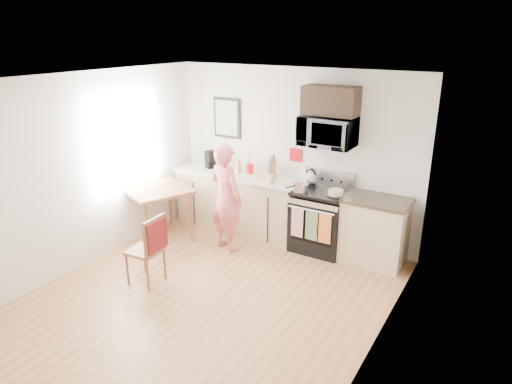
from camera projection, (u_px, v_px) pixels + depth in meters
The scene contains 28 objects.
floor at pixel (206, 299), 5.54m from camera, with size 4.60×4.60×0.00m, color #A0643D.
back_wall at pixel (293, 154), 6.96m from camera, with size 4.00×0.04×2.60m, color silver.
front_wall at pixel (4, 295), 3.25m from camera, with size 4.00×0.04×2.60m, color silver.
left_wall at pixel (82, 172), 6.08m from camera, with size 0.04×4.60×2.60m, color silver.
right_wall at pixel (377, 238), 4.13m from camera, with size 0.04×4.60×2.60m, color silver.
ceiling at pixel (196, 80), 4.67m from camera, with size 4.00×4.60×0.04m, color silver.
window at pixel (126, 142), 6.62m from camera, with size 0.06×1.40×1.50m.
cabinet_left at pixel (239, 203), 7.39m from camera, with size 2.10×0.60×0.90m, color tan.
countertop_left at pixel (239, 175), 7.24m from camera, with size 2.14×0.64×0.04m, color beige.
cabinet_right at pixel (374, 232), 6.31m from camera, with size 0.84×0.60×0.90m, color tan.
countertop_right at pixel (377, 200), 6.15m from camera, with size 0.88×0.64×0.04m, color black.
range at pixel (320, 222), 6.68m from camera, with size 0.76×0.70×1.16m.
microwave at pixel (328, 132), 6.33m from camera, with size 0.76×0.51×0.42m, color silver.
upper_cabinet at pixel (331, 101), 6.22m from camera, with size 0.76×0.35×0.40m, color black.
wall_art at pixel (227, 118), 7.38m from camera, with size 0.50×0.04×0.65m.
wall_trivet at pixel (296, 155), 6.93m from camera, with size 0.20×0.02×0.20m, color #B60F18.
person at pixel (226, 198), 6.58m from camera, with size 0.58×0.38×1.60m, color #D23943.
dining_table at pixel (158, 194), 6.93m from camera, with size 1.01×1.01×0.83m.
chair at pixel (152, 242), 5.67m from camera, with size 0.46×0.41×0.93m.
knife_block at pixel (272, 170), 7.04m from camera, with size 0.11×0.15×0.23m, color brown.
utensil_crock at pixel (250, 165), 7.21m from camera, with size 0.12×0.12×0.36m.
fruit_bowl at pixel (224, 167), 7.42m from camera, with size 0.24×0.24×0.11m.
milk_carton at pixel (237, 167), 7.22m from camera, with size 0.08×0.08×0.22m, color tan.
coffee_maker at pixel (212, 160), 7.52m from camera, with size 0.22×0.26×0.28m.
bread_bag at pixel (263, 178), 6.81m from camera, with size 0.31×0.15×0.11m, color tan.
cake at pixel (336, 193), 6.30m from camera, with size 0.25×0.25×0.08m.
kettle at pixel (310, 177), 6.80m from camera, with size 0.18×0.18×0.22m.
pot at pixel (301, 187), 6.47m from camera, with size 0.23×0.36×0.11m.
Camera 1 is at (2.99, -3.79, 3.07)m, focal length 32.00 mm.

